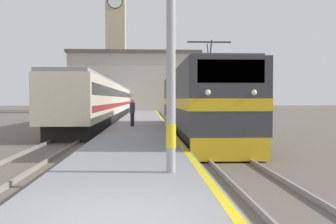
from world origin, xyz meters
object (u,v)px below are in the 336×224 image
locomotive_train (196,103)px  clock_tower (116,38)px  passenger_train (111,101)px  catenary_mast (176,26)px  person_on_platform (132,112)px

locomotive_train → clock_tower: size_ratio=0.72×
locomotive_train → passenger_train: bearing=106.9°
locomotive_train → catenary_mast: (-2.16, -13.05, 2.03)m
locomotive_train → clock_tower: (-8.80, 53.36, 11.96)m
locomotive_train → passenger_train: 24.30m
locomotive_train → clock_tower: bearing=99.4°
passenger_train → person_on_platform: passenger_train is taller
person_on_platform → clock_tower: bearing=95.7°
catenary_mast → passenger_train: bearing=97.7°
locomotive_train → passenger_train: locomotive_train is taller
catenary_mast → clock_tower: 67.48m
locomotive_train → person_on_platform: locomotive_train is taller
clock_tower → person_on_platform: bearing=-84.3°
locomotive_train → catenary_mast: bearing=-99.4°
catenary_mast → clock_tower: size_ratio=0.27×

